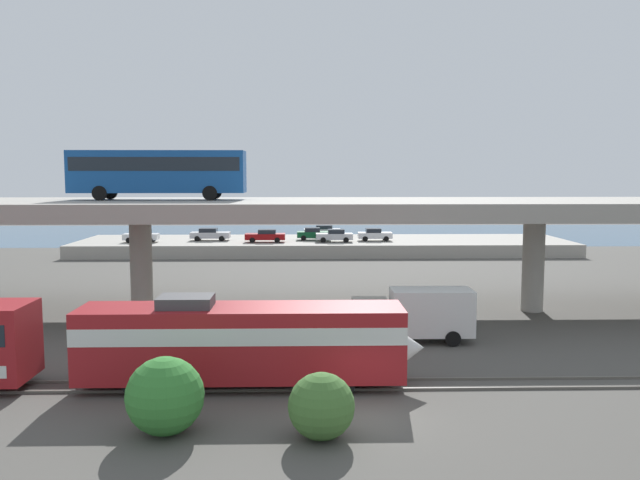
% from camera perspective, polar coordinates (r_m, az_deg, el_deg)
% --- Properties ---
extents(ground_plane, '(260.00, 260.00, 0.00)m').
position_cam_1_polar(ground_plane, '(26.89, 3.89, -15.20)').
color(ground_plane, '#4C4944').
extents(rail_strip_near, '(110.00, 0.12, 0.12)m').
position_cam_1_polar(rail_strip_near, '(29.95, 3.30, -12.83)').
color(rail_strip_near, '#59544C').
rests_on(rail_strip_near, ground_plane).
extents(rail_strip_far, '(110.00, 0.12, 0.12)m').
position_cam_1_polar(rail_strip_far, '(31.29, 3.09, -12.01)').
color(rail_strip_far, '#59544C').
rests_on(rail_strip_far, ground_plane).
extents(train_locomotive, '(15.50, 3.04, 4.18)m').
position_cam_1_polar(train_locomotive, '(30.00, -5.41, -8.57)').
color(train_locomotive, maroon).
rests_on(train_locomotive, ground_plane).
extents(highway_overpass, '(96.00, 11.76, 7.78)m').
position_cam_1_polar(highway_overpass, '(45.12, 1.64, 2.50)').
color(highway_overpass, '#9E998E').
rests_on(highway_overpass, ground_plane).
extents(transit_bus_on_overpass, '(12.00, 2.68, 3.40)m').
position_cam_1_polar(transit_bus_on_overpass, '(47.15, -13.85, 5.91)').
color(transit_bus_on_overpass, '#14478C').
rests_on(transit_bus_on_overpass, highway_overpass).
extents(service_truck_east, '(6.80, 2.46, 3.04)m').
position_cam_1_polar(service_truck_east, '(38.15, 8.33, -6.34)').
color(service_truck_east, '#9E998C').
rests_on(service_truck_east, ground_plane).
extents(pier_parking_lot, '(59.19, 13.69, 1.50)m').
position_cam_1_polar(pier_parking_lot, '(80.51, 0.33, -0.49)').
color(pier_parking_lot, '#9E998E').
rests_on(pier_parking_lot, ground_plane).
extents(parked_car_0, '(4.11, 1.90, 1.50)m').
position_cam_1_polar(parked_car_0, '(79.93, -0.55, 0.56)').
color(parked_car_0, '#0C4C26').
rests_on(parked_car_0, pier_parking_lot).
extents(parked_car_1, '(4.70, 1.98, 1.50)m').
position_cam_1_polar(parked_car_1, '(80.31, -9.53, 0.50)').
color(parked_car_1, '#B7B7BC').
rests_on(parked_car_1, pier_parking_lot).
extents(parked_car_2, '(4.33, 1.89, 1.50)m').
position_cam_1_polar(parked_car_2, '(77.58, 1.28, 0.40)').
color(parked_car_2, '#B7B7BC').
rests_on(parked_car_2, pier_parking_lot).
extents(parked_car_3, '(4.69, 1.89, 1.50)m').
position_cam_1_polar(parked_car_3, '(77.57, -4.75, 0.38)').
color(parked_car_3, maroon).
rests_on(parked_car_3, pier_parking_lot).
extents(parked_car_4, '(4.66, 1.92, 1.50)m').
position_cam_1_polar(parked_car_4, '(83.74, 0.23, 0.80)').
color(parked_car_4, '#B7B7BC').
rests_on(parked_car_4, pier_parking_lot).
extents(parked_car_5, '(4.03, 1.88, 1.50)m').
position_cam_1_polar(parked_car_5, '(80.00, -15.24, 0.35)').
color(parked_car_5, silver).
rests_on(parked_car_5, pier_parking_lot).
extents(parked_car_6, '(4.04, 1.88, 1.50)m').
position_cam_1_polar(parked_car_6, '(79.13, 4.76, 0.48)').
color(parked_car_6, silver).
rests_on(parked_car_6, pier_parking_lot).
extents(harbor_water, '(140.00, 36.00, 0.01)m').
position_cam_1_polar(harbor_water, '(103.46, -0.04, 0.50)').
color(harbor_water, '#385B7A').
rests_on(harbor_water, ground_plane).
extents(shrub_left, '(2.90, 2.90, 2.90)m').
position_cam_1_polar(shrub_left, '(25.54, -13.31, -13.04)').
color(shrub_left, '#327930').
rests_on(shrub_left, ground_plane).
extents(shrub_right, '(2.45, 2.45, 2.45)m').
position_cam_1_polar(shrub_right, '(24.54, 0.12, -14.23)').
color(shrub_right, '#406C2F').
rests_on(shrub_right, ground_plane).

